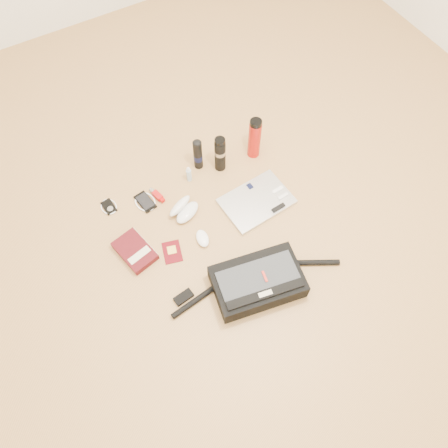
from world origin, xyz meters
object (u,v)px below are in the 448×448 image
Objects in this scene: laptop at (257,201)px; book at (135,251)px; thermos_red at (255,138)px; messenger_bag at (257,282)px; thermos_black at (220,154)px.

book reaches higher than laptop.
laptop is at bearing -118.69° from thermos_red.
laptop is at bearing 68.79° from messenger_bag.
thermos_red is (0.21, -0.01, 0.01)m from thermos_black.
laptop is 0.68m from book.
messenger_bag is 3.18× the size of thermos_red.
thermos_black is 0.21m from thermos_red.
thermos_red reaches higher than book.
thermos_red reaches higher than messenger_bag.
laptop is at bearing -16.71° from book.
thermos_black is 0.88× the size of thermos_red.
messenger_bag is 0.73m from thermos_black.
thermos_red is at bearing 70.35° from messenger_bag.
book is (-0.68, 0.05, 0.01)m from laptop.
thermos_red is (0.84, 0.24, 0.11)m from book.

